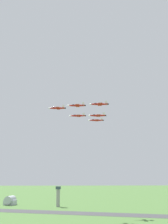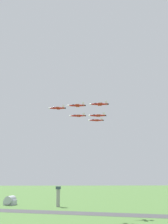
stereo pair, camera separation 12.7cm
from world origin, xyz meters
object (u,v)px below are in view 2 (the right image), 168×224
control_tower (58,196)px  jet_left_wingman (77,105)px  jet_right_wingman (78,116)px  jet_left_outer (99,104)px  jet_lead (57,108)px  jet_right_outer (96,120)px  jet_slot_rear (97,115)px  hangar (10,201)px

control_tower → jet_left_wingman: bearing=12.0°
jet_left_wingman → jet_right_wingman: size_ratio=0.96×
control_tower → jet_left_outer: bearing=18.9°
jet_lead → jet_right_outer: (-31.67, 40.23, -5.50)m
control_tower → jet_lead: (83.00, 2.41, 87.77)m
jet_left_outer → jet_right_outer: size_ratio=0.97×
jet_left_outer → jet_slot_rear: jet_left_outer is taller
control_tower → hangar: control_tower is taller
hangar → jet_right_wingman: (87.26, 83.97, 91.70)m
jet_right_outer → jet_lead: bearing=39.8°
control_tower → jet_right_wingman: (67.16, 22.52, 83.78)m
jet_right_wingman → hangar: bearing=-43.1°
control_tower → jet_right_outer: (51.32, 42.64, 82.28)m
control_tower → jet_lead: jet_lead is taller
jet_right_wingman → jet_left_outer: (50.44, 17.63, -0.72)m
control_tower → jet_left_outer: size_ratio=1.56×
jet_left_outer → jet_slot_rear: bearing=-89.7°
jet_left_outer → jet_slot_rear: (-33.14, 1.24, -2.70)m
control_tower → jet_right_wingman: jet_right_wingman is taller
jet_left_outer → jet_right_outer: jet_left_outer is taller
jet_lead → jet_right_wingman: (-15.84, 20.11, -3.99)m
jet_left_wingman → jet_slot_rear: bearing=-138.7°
hangar → jet_slot_rear: 171.19m
jet_lead → jet_right_wingman: 25.91m
hangar → jet_left_outer: bearing=142.0°
jet_lead → jet_slot_rear: bearing=-179.5°
jet_lead → jet_left_outer: (34.60, 37.74, -4.71)m
jet_lead → jet_left_wingman: jet_lead is taller
hangar → jet_left_outer: jet_left_outer is taller
jet_right_outer → jet_slot_rear: jet_right_outer is taller
jet_lead → jet_slot_rear: size_ratio=0.99×
jet_left_wingman → jet_slot_rear: 26.25m
hangar → jet_right_wingman: size_ratio=0.90×
jet_right_wingman → jet_slot_rear: size_ratio=1.00×
jet_lead → jet_right_outer: jet_lead is taller
jet_left_wingman → jet_lead: bearing=-39.4°
hangar → jet_slot_rear: size_ratio=0.90×
jet_lead → control_tower: bearing=-85.7°
control_tower → jet_left_outer: 149.47m
jet_right_outer → jet_slot_rear: 33.22m
jet_left_wingman → jet_left_outer: 25.79m
jet_lead → jet_left_wingman: 25.65m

